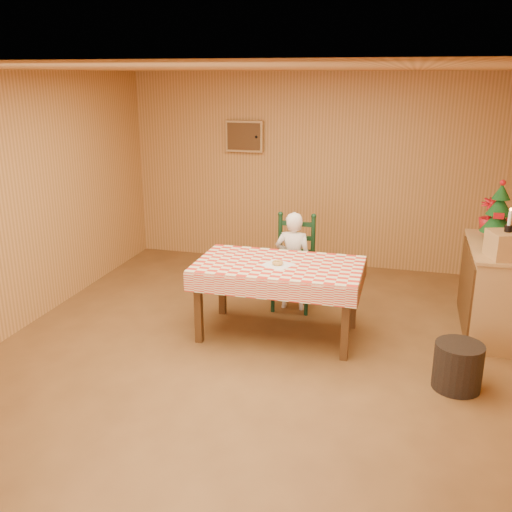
% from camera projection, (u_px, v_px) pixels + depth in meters
% --- Properties ---
extents(ground, '(6.00, 6.00, 0.00)m').
position_uv_depth(ground, '(250.00, 358.00, 5.38)').
color(ground, brown).
rests_on(ground, ground).
extents(cabin_walls, '(5.10, 6.05, 2.65)m').
position_uv_depth(cabin_walls, '(265.00, 156.00, 5.32)').
color(cabin_walls, '#BA8243').
rests_on(cabin_walls, ground).
extents(dining_table, '(1.66, 0.96, 0.77)m').
position_uv_depth(dining_table, '(279.00, 271.00, 5.67)').
color(dining_table, '#4F2F15').
rests_on(dining_table, ground).
extents(ladder_chair, '(0.44, 0.40, 1.08)m').
position_uv_depth(ladder_chair, '(294.00, 264.00, 6.45)').
color(ladder_chair, black).
rests_on(ladder_chair, ground).
extents(seated_child, '(0.41, 0.27, 1.12)m').
position_uv_depth(seated_child, '(293.00, 261.00, 6.38)').
color(seated_child, white).
rests_on(seated_child, ground).
extents(napkin, '(0.35, 0.35, 0.00)m').
position_uv_depth(napkin, '(278.00, 265.00, 5.60)').
color(napkin, white).
rests_on(napkin, dining_table).
extents(donut, '(0.14, 0.14, 0.04)m').
position_uv_depth(donut, '(278.00, 263.00, 5.59)').
color(donut, gold).
rests_on(donut, napkin).
extents(shelf_unit, '(0.54, 1.24, 0.93)m').
position_uv_depth(shelf_unit, '(492.00, 289.00, 5.81)').
color(shelf_unit, tan).
rests_on(shelf_unit, ground).
extents(crate, '(0.38, 0.38, 0.25)m').
position_uv_depth(crate, '(506.00, 245.00, 5.26)').
color(crate, tan).
rests_on(crate, shelf_unit).
extents(christmas_tree, '(0.34, 0.34, 0.62)m').
position_uv_depth(christmas_tree, '(499.00, 213.00, 5.81)').
color(christmas_tree, '#4F2F15').
rests_on(christmas_tree, shelf_unit).
extents(flower_arrangement, '(0.22, 0.22, 0.37)m').
position_uv_depth(flower_arrangement, '(489.00, 215.00, 6.13)').
color(flower_arrangement, '#AC0F17').
rests_on(flower_arrangement, shelf_unit).
extents(candle_set, '(0.07, 0.07, 0.22)m').
position_uv_depth(candle_set, '(509.00, 225.00, 5.20)').
color(candle_set, black).
rests_on(candle_set, crate).
extents(storage_bin, '(0.53, 0.53, 0.41)m').
position_uv_depth(storage_bin, '(458.00, 366.00, 4.81)').
color(storage_bin, black).
rests_on(storage_bin, ground).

